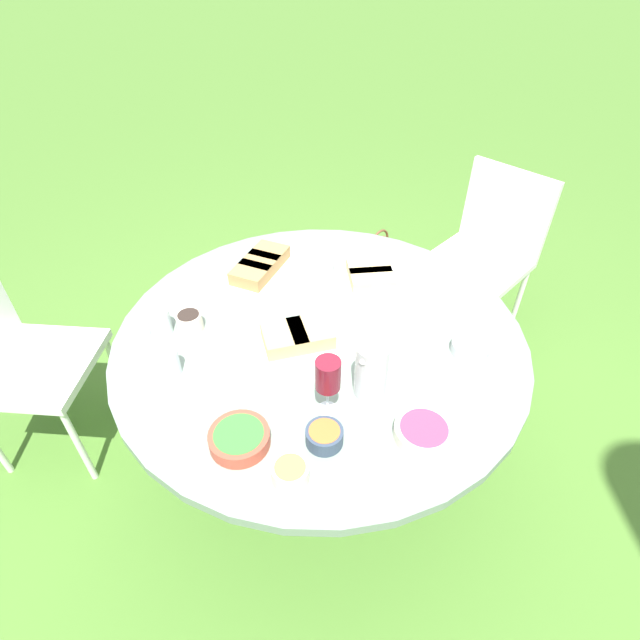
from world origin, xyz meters
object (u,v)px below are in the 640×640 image
(chair_near_left, at_px, (488,245))
(wine_glass, at_px, (328,376))
(water_pitcher, at_px, (371,370))
(chair_near_right, at_px, (10,351))
(handbag, at_px, (377,265))
(dining_table, at_px, (320,354))

(chair_near_left, relative_size, wine_glass, 4.43)
(water_pitcher, distance_m, wine_glass, 0.16)
(chair_near_right, bearing_deg, handbag, 168.31)
(chair_near_left, xyz_separation_m, wine_glass, (1.45, 0.17, 0.33))
(chair_near_left, bearing_deg, wine_glass, 6.62)
(water_pitcher, relative_size, handbag, 0.51)
(dining_table, distance_m, wine_glass, 0.42)
(dining_table, distance_m, handbag, 1.41)
(chair_near_right, distance_m, handbag, 1.98)
(water_pitcher, height_order, handbag, water_pitcher)
(chair_near_left, height_order, water_pitcher, water_pitcher)
(chair_near_right, bearing_deg, dining_table, 126.22)
(dining_table, xyz_separation_m, wine_glass, (0.24, 0.24, 0.24))
(wine_glass, xyz_separation_m, handbag, (-1.44, -0.81, -0.72))
(water_pitcher, bearing_deg, wine_glass, -18.98)
(dining_table, xyz_separation_m, chair_near_left, (-1.21, 0.07, -0.08))
(chair_near_right, bearing_deg, wine_glass, 111.13)
(chair_near_right, xyz_separation_m, water_pitcher, (-0.61, 1.25, 0.28))
(dining_table, distance_m, water_pitcher, 0.36)
(dining_table, relative_size, wine_glass, 7.05)
(chair_near_right, distance_m, water_pitcher, 1.42)
(chair_near_left, xyz_separation_m, water_pitcher, (1.31, 0.22, 0.28))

